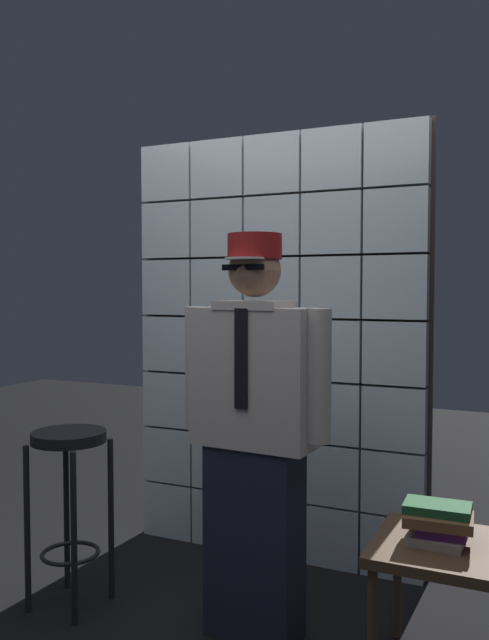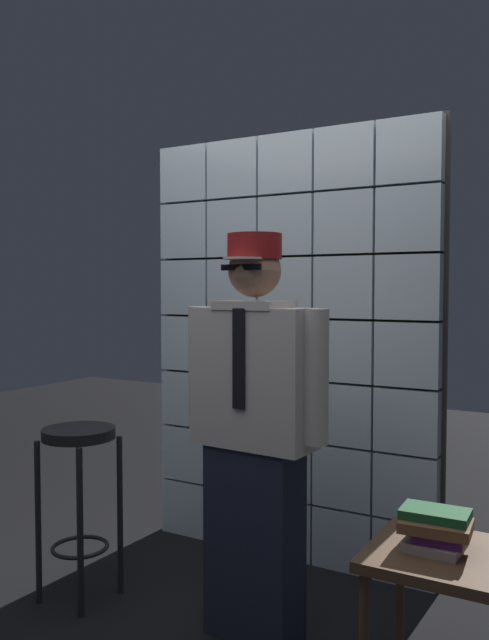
{
  "view_description": "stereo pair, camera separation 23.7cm",
  "coord_description": "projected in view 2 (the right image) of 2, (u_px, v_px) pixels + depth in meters",
  "views": [
    {
      "loc": [
        1.33,
        -2.09,
        1.47
      ],
      "look_at": [
        0.21,
        0.33,
        1.34
      ],
      "focal_mm": 36.32,
      "sensor_mm": 36.0,
      "label": 1
    },
    {
      "loc": [
        1.54,
        -1.98,
        1.47
      ],
      "look_at": [
        0.21,
        0.33,
        1.34
      ],
      "focal_mm": 36.32,
      "sensor_mm": 36.0,
      "label": 2
    }
  ],
  "objects": [
    {
      "name": "bar_stool",
      "position": [
        79.0,
        472.0,
        3.04
      ],
      "size": [
        0.34,
        0.34,
        0.81
      ],
      "color": "black",
      "rests_on": "ground"
    },
    {
      "name": "glass_block_wall",
      "position": [
        288.0,
        348.0,
        3.5
      ],
      "size": [
        1.67,
        0.1,
        2.33
      ],
      "color": "silver",
      "rests_on": "ground"
    },
    {
      "name": "standing_person",
      "position": [
        254.0,
        429.0,
        2.69
      ],
      "size": [
        0.68,
        0.3,
        1.69
      ],
      "rotation": [
        0.0,
        0.0,
        -0.07
      ],
      "color": "#1E2333",
      "rests_on": "ground"
    },
    {
      "name": "book_stack",
      "position": [
        436.0,
        529.0,
        2.36
      ],
      "size": [
        0.26,
        0.22,
        0.14
      ],
      "color": "gray",
      "rests_on": "side_table"
    },
    {
      "name": "side_table",
      "position": [
        443.0,
        569.0,
        2.35
      ],
      "size": [
        0.52,
        0.52,
        0.52
      ],
      "color": "#513823",
      "rests_on": "ground"
    },
    {
      "name": "coffee_mug",
      "position": [
        421.0,
        525.0,
        2.47
      ],
      "size": [
        0.13,
        0.08,
        0.09
      ],
      "color": "navy",
      "rests_on": "side_table"
    }
  ]
}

